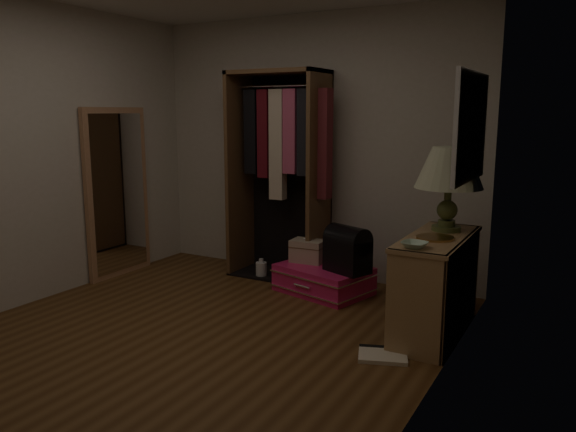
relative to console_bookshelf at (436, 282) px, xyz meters
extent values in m
plane|color=#503117|center=(-1.53, -1.04, -0.39)|extent=(4.00, 4.00, 0.00)
cube|color=beige|center=(-1.53, 0.96, 0.91)|extent=(3.50, 0.02, 2.60)
cube|color=beige|center=(0.22, -1.04, 0.91)|extent=(0.02, 4.00, 2.60)
cube|color=beige|center=(-3.28, -1.04, 0.91)|extent=(0.02, 4.00, 2.60)
cube|color=silver|center=(0.20, -0.04, 1.16)|extent=(0.03, 0.96, 0.76)
cube|color=black|center=(0.19, -0.04, 1.16)|extent=(0.03, 0.90, 0.70)
cube|color=silver|center=(0.18, -0.04, 0.85)|extent=(0.01, 0.88, 0.02)
cube|color=silver|center=(0.18, -0.04, 0.93)|extent=(0.01, 0.88, 0.02)
cube|color=silver|center=(0.18, -0.04, 1.00)|extent=(0.01, 0.88, 0.02)
cube|color=silver|center=(0.18, -0.04, 1.08)|extent=(0.01, 0.88, 0.02)
cube|color=silver|center=(0.18, -0.04, 1.16)|extent=(0.01, 0.88, 0.02)
cube|color=silver|center=(0.18, -0.04, 1.24)|extent=(0.01, 0.88, 0.02)
cube|color=silver|center=(0.18, -0.04, 1.31)|extent=(0.01, 0.88, 0.02)
cube|color=silver|center=(0.18, -0.04, 1.39)|extent=(0.01, 0.88, 0.02)
cube|color=silver|center=(0.18, -0.04, 1.47)|extent=(0.01, 0.88, 0.02)
cube|color=#9C754B|center=(0.01, -0.58, -0.02)|extent=(0.40, 0.03, 0.75)
cube|color=#9C754B|center=(0.01, 0.49, -0.02)|extent=(0.40, 0.03, 0.75)
cube|color=#9C754B|center=(0.01, -0.04, -0.33)|extent=(0.40, 1.04, 0.03)
cube|color=#9C754B|center=(0.01, -0.04, 0.18)|extent=(0.40, 1.04, 0.03)
cube|color=#9C754B|center=(0.01, -0.04, 0.34)|extent=(0.42, 1.12, 0.03)
cube|color=brown|center=(0.20, -0.04, -0.02)|extent=(0.02, 1.10, 0.75)
cube|color=#9C754B|center=(0.00, 0.29, 0.25)|extent=(0.36, 0.38, 0.13)
cube|color=gray|center=(-0.08, -0.52, -0.20)|extent=(0.17, 0.03, 0.23)
cube|color=#4C3833|center=(-0.08, -0.47, -0.16)|extent=(0.17, 0.04, 0.31)
cube|color=#B7AD99|center=(-0.07, -0.43, -0.17)|extent=(0.19, 0.03, 0.29)
cube|color=brown|center=(-0.07, -0.39, -0.18)|extent=(0.18, 0.03, 0.27)
cube|color=#3F4C59|center=(-0.08, -0.35, -0.16)|extent=(0.17, 0.04, 0.31)
cube|color=gray|center=(-0.08, -0.31, -0.17)|extent=(0.18, 0.04, 0.29)
cube|color=#59594C|center=(-0.07, -0.26, -0.17)|extent=(0.19, 0.04, 0.29)
cube|color=#B2724C|center=(-0.06, -0.21, -0.18)|extent=(0.21, 0.04, 0.27)
cube|color=beige|center=(-0.08, -0.16, -0.19)|extent=(0.18, 0.03, 0.25)
cube|color=#332D38|center=(-0.06, -0.11, -0.18)|extent=(0.21, 0.05, 0.28)
cube|color=gray|center=(-0.06, -0.05, -0.17)|extent=(0.20, 0.04, 0.30)
cube|color=#4C3833|center=(-0.07, 0.00, -0.17)|extent=(0.19, 0.04, 0.29)
cube|color=#B7AD99|center=(-0.08, 0.05, -0.17)|extent=(0.18, 0.04, 0.30)
cube|color=brown|center=(-0.09, 0.10, -0.19)|extent=(0.15, 0.04, 0.26)
cube|color=#3F4C59|center=(-0.06, 0.15, -0.20)|extent=(0.21, 0.03, 0.24)
cube|color=gray|center=(-0.06, 0.20, -0.16)|extent=(0.22, 0.05, 0.31)
cube|color=#59594C|center=(-0.07, 0.25, -0.18)|extent=(0.20, 0.03, 0.28)
cube|color=#B2724C|center=(-0.08, 0.29, -0.17)|extent=(0.18, 0.04, 0.29)
cube|color=beige|center=(-0.07, 0.34, -0.19)|extent=(0.19, 0.04, 0.25)
cube|color=#332D38|center=(-0.08, 0.39, -0.17)|extent=(0.17, 0.04, 0.30)
cube|color=brown|center=(-2.24, 0.70, 0.63)|extent=(0.04, 0.50, 2.05)
cube|color=brown|center=(-1.33, 0.70, 0.63)|extent=(0.04, 0.50, 2.05)
cube|color=brown|center=(-1.78, 0.70, 1.64)|extent=(0.95, 0.50, 0.04)
cube|color=black|center=(-1.78, 0.93, 0.63)|extent=(0.95, 0.02, 2.05)
cube|color=black|center=(-1.78, 0.70, -0.38)|extent=(0.95, 0.50, 0.02)
cylinder|color=white|center=(-1.78, 0.70, 1.51)|extent=(0.87, 0.02, 0.02)
cube|color=black|center=(-2.07, 0.68, 1.06)|extent=(0.13, 0.11, 0.83)
cube|color=#590F19|center=(-1.93, 0.68, 1.05)|extent=(0.11, 0.11, 0.86)
cube|color=beige|center=(-1.78, 0.68, 0.94)|extent=(0.15, 0.10, 1.07)
cube|color=#BF4C72|center=(-1.62, 0.68, 1.08)|extent=(0.13, 0.15, 0.80)
cube|color=black|center=(-1.45, 0.68, 1.07)|extent=(0.16, 0.14, 0.82)
cube|color=maroon|center=(-1.29, 0.68, 0.97)|extent=(0.14, 0.14, 1.03)
cube|color=#AA7752|center=(-3.24, -0.04, 0.46)|extent=(0.05, 0.80, 1.70)
cube|color=silver|center=(-3.21, -0.04, 0.46)|extent=(0.01, 0.68, 1.58)
cube|color=#D61A5C|center=(-1.15, 0.43, -0.27)|extent=(0.92, 0.75, 0.25)
cube|color=white|center=(-1.15, 0.43, -0.33)|extent=(0.95, 0.78, 0.01)
cube|color=white|center=(-1.15, 0.43, -0.20)|extent=(0.95, 0.78, 0.01)
cylinder|color=white|center=(-1.22, 0.15, -0.27)|extent=(0.18, 0.07, 0.02)
cube|color=tan|center=(-1.35, 0.50, -0.03)|extent=(0.32, 0.23, 0.21)
cube|color=brown|center=(-1.35, 0.50, 0.01)|extent=(0.33, 0.24, 0.01)
cylinder|color=white|center=(-1.35, 0.50, 0.08)|extent=(0.09, 0.02, 0.01)
cube|color=black|center=(-0.89, 0.37, 0.01)|extent=(0.45, 0.37, 0.29)
cylinder|color=black|center=(-0.89, 0.37, 0.15)|extent=(0.45, 0.37, 0.25)
cylinder|color=#465228|center=(0.01, 0.20, 0.38)|extent=(0.28, 0.28, 0.04)
cylinder|color=#465228|center=(0.01, 0.20, 0.42)|extent=(0.16, 0.16, 0.05)
sphere|color=#465228|center=(0.01, 0.20, 0.52)|extent=(0.20, 0.20, 0.16)
cylinder|color=#465228|center=(0.01, 0.20, 0.64)|extent=(0.07, 0.07, 0.09)
cone|color=beige|center=(0.01, 0.20, 0.85)|extent=(0.65, 0.65, 0.31)
cone|color=white|center=(0.01, 0.20, 0.85)|extent=(0.58, 0.58, 0.29)
cylinder|color=#AD8042|center=(0.01, -0.13, 0.37)|extent=(0.29, 0.29, 0.02)
imported|color=#AED1B6|center=(-0.04, -0.47, 0.38)|extent=(0.20, 0.20, 0.04)
cylinder|color=silver|center=(-1.91, 0.56, -0.31)|extent=(0.14, 0.14, 0.16)
cylinder|color=silver|center=(-1.91, 0.56, -0.22)|extent=(0.06, 0.06, 0.04)
cube|color=beige|center=(-0.18, -0.64, -0.38)|extent=(0.40, 0.36, 0.03)
cube|color=black|center=(-0.22, -0.54, -0.38)|extent=(0.32, 0.15, 0.03)
camera|label=1|loc=(1.00, -4.11, 1.26)|focal=35.00mm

